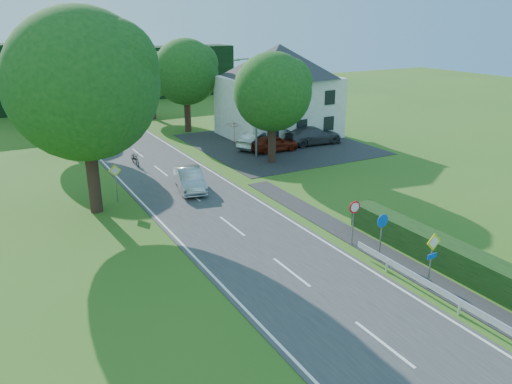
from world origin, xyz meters
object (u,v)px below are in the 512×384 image
moving_car (190,179)px  parked_car_silver_a (257,140)px  streetlight (255,103)px  parked_car_red (274,143)px  parked_car_grey (313,135)px  parasol (235,133)px  motorcycle (135,158)px  parked_car_silver_b (295,132)px

moving_car → parked_car_silver_a: 12.18m
streetlight → parked_car_red: 4.47m
parked_car_grey → parasol: (-6.07, 3.65, 0.19)m
motorcycle → parked_car_red: size_ratio=0.49×
motorcycle → parked_car_grey: bearing=-2.3°
streetlight → parked_car_grey: bearing=11.3°
parked_car_red → parked_car_silver_a: bearing=23.3°
moving_car → parked_car_red: moving_car is taller
parked_car_silver_a → parked_car_silver_b: parked_car_silver_a is taller
parked_car_silver_b → parasol: bearing=47.8°
parked_car_red → parasol: (-1.67, 4.16, 0.27)m
motorcycle → parked_car_grey: size_ratio=0.37×
moving_car → motorcycle: moving_car is taller
motorcycle → parked_car_silver_b: bearing=7.3°
parked_car_silver_b → motorcycle: bearing=63.0°
moving_car → parasol: 13.18m
moving_car → motorcycle: bearing=112.6°
motorcycle → parked_car_silver_a: bearing=2.3°
moving_car → parked_car_red: 11.74m
motorcycle → parked_car_silver_a: (10.94, 0.10, 0.20)m
streetlight → parked_car_red: (2.35, 0.84, -3.71)m
parked_car_red → parked_car_silver_b: size_ratio=0.91×
parked_car_red → parked_car_silver_b: parked_car_red is taller
moving_car → parked_car_red: (10.11, 5.96, -0.02)m
parked_car_red → parked_car_silver_a: parked_car_silver_a is taller
streetlight → parasol: bearing=82.2°
parked_car_silver_a → parked_car_silver_b: 5.05m
parked_car_grey → parked_car_silver_b: size_ratio=1.19×
moving_car → parked_car_grey: 15.89m
moving_car → parasol: bearing=61.6°
parked_car_silver_b → parked_car_red: bearing=94.7°
parked_car_grey → parasol: bearing=63.0°
motorcycle → parasol: parasol is taller
motorcycle → parked_car_silver_a: parked_car_silver_a is taller
parked_car_silver_a → parked_car_silver_b: bearing=-102.3°
parked_car_red → streetlight: bearing=111.8°
motorcycle → parked_car_silver_b: parked_car_silver_b is taller
moving_car → motorcycle: 7.75m
parked_car_grey → moving_car: bearing=118.1°
moving_car → parasol: size_ratio=2.03×
streetlight → parked_car_silver_a: (1.67, 2.58, -3.69)m
parked_car_silver_a → moving_car: bearing=100.6°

